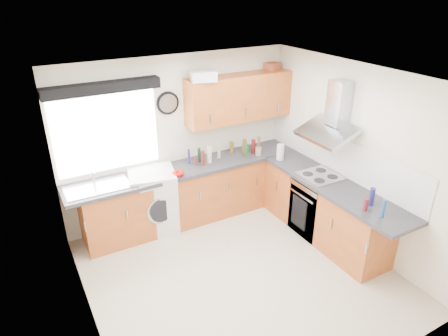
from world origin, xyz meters
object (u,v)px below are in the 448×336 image
upper_cabinets (239,98)px  washing_machine (154,201)px  extractor_hood (333,117)px  oven (317,206)px

upper_cabinets → washing_machine: bearing=-176.0°
extractor_hood → upper_cabinets: (-0.65, 1.33, 0.03)m
oven → extractor_hood: size_ratio=1.09×
extractor_hood → oven: bearing=180.0°
extractor_hood → upper_cabinets: upper_cabinets is taller
oven → upper_cabinets: size_ratio=0.50×
oven → washing_machine: 2.40m
oven → upper_cabinets: bearing=112.5°
extractor_hood → upper_cabinets: bearing=116.1°
washing_machine → extractor_hood: bearing=-16.4°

